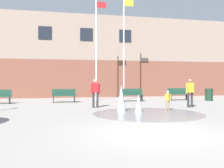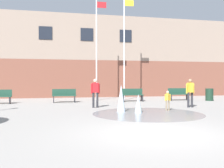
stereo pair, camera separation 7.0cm
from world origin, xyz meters
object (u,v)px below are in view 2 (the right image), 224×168
(park_bench_left_of_flagpoles, at_px, (64,95))
(adult_in_red, at_px, (190,91))
(park_bench_under_right_flagpole, at_px, (132,95))
(child_running, at_px, (168,99))
(park_bench_far_right, at_px, (179,94))
(flagpole_left, at_px, (97,45))
(flagpole_right, at_px, (125,44))
(adult_watching, at_px, (95,91))
(trash_can, at_px, (209,95))

(park_bench_left_of_flagpoles, xyz_separation_m, adult_in_red, (6.72, -4.77, 0.45))
(park_bench_under_right_flagpole, bearing_deg, child_running, -88.95)
(park_bench_far_right, bearing_deg, flagpole_left, 166.49)
(park_bench_under_right_flagpole, distance_m, park_bench_far_right, 3.65)
(child_running, xyz_separation_m, flagpole_right, (-0.25, 7.23, 3.70))
(child_running, distance_m, adult_in_red, 2.18)
(adult_in_red, bearing_deg, park_bench_far_right, 156.29)
(flagpole_right, bearing_deg, child_running, -88.02)
(child_running, height_order, flagpole_right, flagpole_right)
(park_bench_under_right_flagpole, relative_size, child_running, 1.62)
(child_running, height_order, adult_in_red, adult_in_red)
(park_bench_under_right_flagpole, xyz_separation_m, flagpole_right, (-0.15, 1.54, 3.80))
(adult_watching, height_order, adult_in_red, same)
(adult_in_red, relative_size, flagpole_right, 0.20)
(child_running, bearing_deg, park_bench_under_right_flagpole, 41.21)
(adult_watching, bearing_deg, child_running, 149.22)
(park_bench_left_of_flagpoles, height_order, adult_watching, adult_watching)
(park_bench_under_right_flagpole, relative_size, trash_can, 1.78)
(adult_watching, height_order, trash_can, adult_watching)
(child_running, distance_m, flagpole_right, 8.13)
(park_bench_left_of_flagpoles, relative_size, child_running, 1.62)
(flagpole_left, bearing_deg, park_bench_far_right, -13.51)
(park_bench_far_right, xyz_separation_m, flagpole_right, (-3.80, 1.43, 3.80))
(park_bench_under_right_flagpole, xyz_separation_m, child_running, (0.10, -5.69, 0.10))
(flagpole_right, bearing_deg, trash_can, -20.28)
(adult_in_red, distance_m, trash_can, 5.50)
(park_bench_left_of_flagpoles, relative_size, park_bench_under_right_flagpole, 1.00)
(park_bench_left_of_flagpoles, xyz_separation_m, flagpole_left, (2.48, 1.37, 3.66))
(flagpole_left, height_order, trash_can, flagpole_left)
(park_bench_far_right, distance_m, adult_in_red, 5.02)
(park_bench_left_of_flagpoles, distance_m, child_running, 7.62)
(park_bench_left_of_flagpoles, height_order, child_running, child_running)
(park_bench_left_of_flagpoles, height_order, flagpole_left, flagpole_left)
(adult_in_red, distance_m, flagpole_right, 7.30)
(adult_in_red, height_order, flagpole_right, flagpole_right)
(park_bench_left_of_flagpoles, xyz_separation_m, flagpole_right, (4.62, 1.37, 3.80))
(park_bench_left_of_flagpoles, xyz_separation_m, park_bench_under_right_flagpole, (4.76, -0.17, 0.00))
(adult_in_red, bearing_deg, park_bench_left_of_flagpoles, -129.25)
(park_bench_left_of_flagpoles, bearing_deg, flagpole_left, 28.93)
(adult_watching, bearing_deg, park_bench_far_right, -149.98)
(adult_watching, bearing_deg, adult_in_red, 170.60)
(child_running, distance_m, adult_watching, 3.96)
(flagpole_left, relative_size, trash_can, 8.65)
(park_bench_left_of_flagpoles, relative_size, adult_in_red, 1.01)
(park_bench_far_right, xyz_separation_m, adult_watching, (-6.87, -3.68, 0.45))
(flagpole_left, bearing_deg, trash_can, -15.16)
(child_running, bearing_deg, park_bench_far_right, 8.73)
(child_running, relative_size, adult_in_red, 0.62)
(park_bench_left_of_flagpoles, distance_m, adult_watching, 4.07)
(child_running, height_order, adult_watching, adult_watching)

